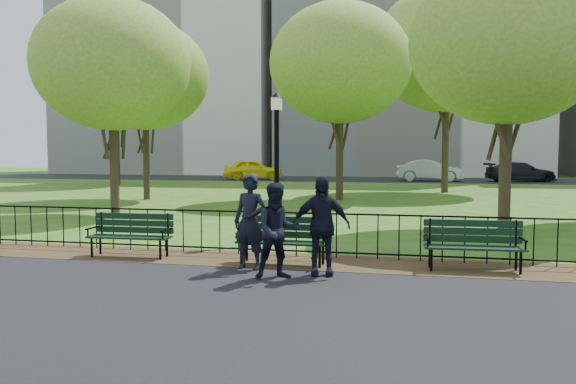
% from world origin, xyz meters
% --- Properties ---
extents(ground, '(120.00, 120.00, 0.00)m').
position_xyz_m(ground, '(0.00, 0.00, 0.00)').
color(ground, '#315B17').
extents(asphalt_path, '(60.00, 9.20, 0.01)m').
position_xyz_m(asphalt_path, '(0.00, -3.40, 0.01)').
color(asphalt_path, black).
rests_on(asphalt_path, ground).
extents(dirt_strip, '(60.00, 1.60, 0.01)m').
position_xyz_m(dirt_strip, '(0.00, 1.50, 0.01)').
color(dirt_strip, '#382517').
rests_on(dirt_strip, ground).
extents(far_street, '(70.00, 9.00, 0.01)m').
position_xyz_m(far_street, '(0.00, 35.00, 0.01)').
color(far_street, black).
rests_on(far_street, ground).
extents(iron_fence, '(24.06, 0.06, 1.00)m').
position_xyz_m(iron_fence, '(0.00, 2.00, 0.50)').
color(iron_fence, black).
rests_on(iron_fence, ground).
extents(apartment_west, '(22.00, 15.00, 26.00)m').
position_xyz_m(apartment_west, '(-22.00, 48.00, 13.00)').
color(apartment_west, white).
rests_on(apartment_west, ground).
extents(apartment_mid, '(24.00, 15.00, 30.00)m').
position_xyz_m(apartment_mid, '(2.00, 48.00, 15.00)').
color(apartment_mid, beige).
rests_on(apartment_mid, ground).
extents(park_bench_main, '(1.70, 0.55, 0.96)m').
position_xyz_m(park_bench_main, '(-0.18, 1.15, 0.60)').
color(park_bench_main, black).
rests_on(park_bench_main, ground).
extents(park_bench_left_a, '(1.66, 0.57, 0.93)m').
position_xyz_m(park_bench_left_a, '(-2.99, 1.29, 0.54)').
color(park_bench_left_a, black).
rests_on(park_bench_left_a, ground).
extents(park_bench_right_a, '(1.71, 0.60, 0.96)m').
position_xyz_m(park_bench_right_a, '(3.49, 1.40, 0.55)').
color(park_bench_right_a, black).
rests_on(park_bench_right_a, ground).
extents(lamppost, '(0.31, 0.31, 3.46)m').
position_xyz_m(lamppost, '(-0.67, 3.92, 1.88)').
color(lamppost, black).
rests_on(lamppost, ground).
extents(tree_near_w, '(5.12, 5.12, 7.14)m').
position_xyz_m(tree_near_w, '(-7.24, 8.12, 4.96)').
color(tree_near_w, '#2D2116').
rests_on(tree_near_w, ground).
extents(tree_near_e, '(5.13, 5.13, 7.15)m').
position_xyz_m(tree_near_e, '(4.83, 6.92, 4.96)').
color(tree_near_e, '#2D2116').
rests_on(tree_near_e, ground).
extents(tree_mid_w, '(5.61, 5.61, 7.82)m').
position_xyz_m(tree_mid_w, '(-9.06, 14.06, 5.43)').
color(tree_mid_w, '#2D2116').
rests_on(tree_mid_w, ground).
extents(tree_far_c, '(6.10, 6.10, 8.50)m').
position_xyz_m(tree_far_c, '(-0.67, 15.52, 5.90)').
color(tree_far_c, '#2D2116').
rests_on(tree_far_c, ground).
extents(tree_far_e, '(7.62, 7.62, 10.62)m').
position_xyz_m(tree_far_e, '(4.09, 21.46, 7.38)').
color(tree_far_e, '#2D2116').
rests_on(tree_far_e, ground).
extents(tree_far_w, '(6.72, 6.72, 9.37)m').
position_xyz_m(tree_far_w, '(-16.27, 24.38, 6.51)').
color(tree_far_w, '#2D2116').
rests_on(tree_far_w, ground).
extents(person_left, '(0.68, 0.51, 1.68)m').
position_xyz_m(person_left, '(-0.36, 0.64, 0.85)').
color(person_left, black).
rests_on(person_left, asphalt_path).
extents(person_mid, '(0.86, 0.68, 1.57)m').
position_xyz_m(person_mid, '(0.29, 0.03, 0.80)').
color(person_mid, black).
rests_on(person_mid, asphalt_path).
extents(person_right, '(1.04, 0.59, 1.67)m').
position_xyz_m(person_right, '(0.94, 0.43, 0.85)').
color(person_right, black).
rests_on(person_right, asphalt_path).
extents(taxi, '(4.88, 3.07, 1.55)m').
position_xyz_m(taxi, '(-9.54, 32.73, 0.79)').
color(taxi, yellow).
rests_on(taxi, far_street).
extents(sedan_silver, '(4.76, 1.75, 1.56)m').
position_xyz_m(sedan_silver, '(3.66, 33.17, 0.79)').
color(sedan_silver, '#9D9FA4').
rests_on(sedan_silver, far_street).
extents(sedan_dark, '(5.11, 2.92, 1.39)m').
position_xyz_m(sedan_dark, '(9.96, 33.63, 0.71)').
color(sedan_dark, black).
rests_on(sedan_dark, far_street).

